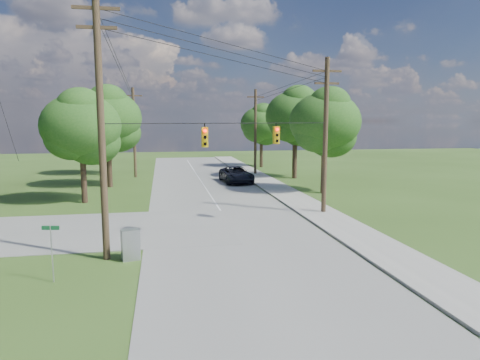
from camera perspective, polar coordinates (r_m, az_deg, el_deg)
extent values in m
plane|color=#304C19|center=(20.53, -4.41, -10.07)|extent=(140.00, 140.00, 0.00)
cube|color=gray|center=(25.55, -1.09, -6.41)|extent=(10.00, 100.00, 0.03)
cube|color=#ADAAA2|center=(27.39, 12.94, -5.54)|extent=(2.60, 100.00, 0.12)
cylinder|color=#4F3B29|center=(20.02, -18.02, 6.58)|extent=(0.32, 0.32, 12.00)
cube|color=#4F3B29|center=(20.58, -18.66, 20.91)|extent=(2.00, 0.12, 0.14)
cube|color=#4F3B29|center=(20.41, -18.56, 18.73)|extent=(1.70, 0.12, 0.14)
cylinder|color=#4F3B29|center=(29.53, 11.31, 5.64)|extent=(0.32, 0.32, 10.50)
cube|color=#4F3B29|center=(29.70, 11.54, 14.06)|extent=(2.00, 0.12, 0.14)
cube|color=#4F3B29|center=(29.62, 11.50, 12.52)|extent=(1.70, 0.12, 0.14)
cylinder|color=#4F3B29|center=(50.64, 2.07, 6.37)|extent=(0.32, 0.32, 10.00)
cube|color=#4F3B29|center=(50.70, 2.09, 11.01)|extent=(2.00, 0.12, 0.14)
cylinder|color=#4F3B29|center=(49.55, -13.93, 6.11)|extent=(0.32, 0.32, 10.00)
cube|color=#4F3B29|center=(49.61, -14.09, 10.85)|extent=(2.00, 0.12, 0.14)
cylinder|color=black|center=(24.33, -0.48, 17.41)|extent=(13.52, 7.63, 1.53)
cylinder|color=black|center=(24.27, -0.48, 16.48)|extent=(13.52, 7.63, 1.53)
cylinder|color=black|center=(24.21, -0.47, 15.54)|extent=(13.52, 7.63, 1.53)
cylinder|color=black|center=(40.06, 5.55, 12.17)|extent=(0.03, 22.00, 0.53)
cylinder|color=black|center=(34.96, -15.38, 13.80)|extent=(0.43, 29.60, 2.03)
cylinder|color=black|center=(40.03, 5.55, 11.60)|extent=(0.03, 22.00, 0.53)
cylinder|color=black|center=(34.92, -15.36, 13.15)|extent=(0.43, 29.60, 2.03)
cylinder|color=black|center=(24.00, -0.47, 7.59)|extent=(13.52, 7.63, 0.04)
cube|color=yellow|center=(22.58, -4.70, 5.71)|extent=(0.32, 0.22, 1.05)
sphere|color=#FF0C05|center=(22.43, -4.67, 6.59)|extent=(0.17, 0.17, 0.17)
cube|color=yellow|center=(22.82, -4.76, 5.73)|extent=(0.32, 0.22, 1.05)
sphere|color=#FF0C05|center=(22.95, -4.80, 6.61)|extent=(0.17, 0.17, 0.17)
cube|color=yellow|center=(25.97, 4.91, 5.98)|extent=(0.32, 0.22, 1.05)
sphere|color=#FF0C05|center=(25.82, 5.00, 6.75)|extent=(0.17, 0.17, 0.17)
cube|color=yellow|center=(26.20, 4.77, 6.00)|extent=(0.32, 0.22, 1.05)
sphere|color=#FF0C05|center=(26.32, 4.70, 6.77)|extent=(0.17, 0.17, 0.17)
cylinder|color=#463123|center=(35.28, -20.09, -0.34)|extent=(0.45, 0.45, 3.15)
ellipsoid|color=#1E5218|center=(34.97, -20.42, 6.76)|extent=(6.00, 6.00, 4.92)
cylinder|color=#463123|center=(42.98, -17.01, 1.42)|extent=(0.50, 0.50, 3.50)
ellipsoid|color=#1E5218|center=(42.74, -17.27, 7.89)|extent=(6.40, 6.40, 5.25)
cylinder|color=#463123|center=(53.11, -17.93, 2.45)|extent=(0.48, 0.47, 3.32)
ellipsoid|color=#1E5218|center=(52.91, -18.14, 7.43)|extent=(6.00, 6.00, 4.92)
cylinder|color=#463123|center=(38.38, 11.09, 0.75)|extent=(0.48, 0.48, 3.32)
ellipsoid|color=#1E5218|center=(38.09, 11.27, 7.64)|extent=(6.20, 6.20, 5.08)
cylinder|color=#463123|center=(47.90, 7.29, 2.43)|extent=(0.52, 0.52, 3.67)
ellipsoid|color=#1E5218|center=(47.69, 7.40, 8.54)|extent=(6.60, 6.60, 5.41)
cylinder|color=#463123|center=(59.19, 2.85, 3.26)|extent=(0.45, 0.45, 3.15)
ellipsoid|color=#1E5218|center=(59.00, 2.88, 7.49)|extent=(5.80, 5.80, 4.76)
imported|color=black|center=(44.01, -0.49, 0.74)|extent=(3.09, 6.10, 1.65)
cube|color=#979B9D|center=(20.38, -14.40, -8.35)|extent=(0.90, 0.74, 1.43)
cylinder|color=#979B9D|center=(18.52, -23.77, -9.02)|extent=(0.06, 0.06, 2.29)
cube|color=#145B31|center=(18.26, -23.96, -5.85)|extent=(0.68, 0.16, 0.17)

